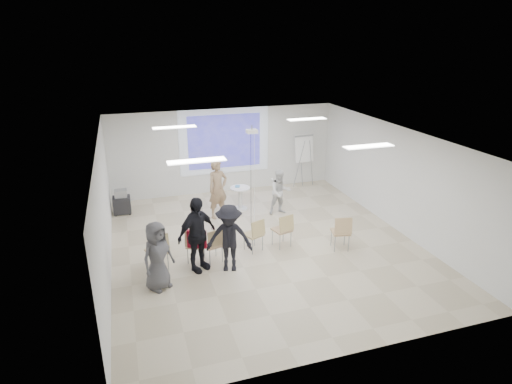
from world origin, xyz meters
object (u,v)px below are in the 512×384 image
object	(u,v)px
av_cart	(122,203)
chair_right_far	(342,230)
chair_far_left	(158,249)
flipchart_easel	(304,149)
pedestal_table	(240,197)
audience_left	(197,229)
chair_left_mid	(195,243)
player_left	(218,185)
audience_mid	(229,234)
chair_right_inner	(284,228)
audience_outer	(157,252)
player_right	(280,190)
laptop	(212,243)
chair_left_inner	(214,243)
chair_center	(255,233)

from	to	relation	value
av_cart	chair_right_far	bearing A→B (deg)	-36.46
av_cart	chair_far_left	bearing A→B (deg)	-77.15
flipchart_easel	pedestal_table	bearing A→B (deg)	-156.69
audience_left	flipchart_easel	xyz separation A→B (m)	(4.85, 4.84, 0.37)
chair_left_mid	flipchart_easel	size ratio (longest dim) A/B	0.46
player_left	audience_mid	bearing A→B (deg)	-119.89
chair_left_mid	av_cart	distance (m)	4.17
chair_right_inner	flipchart_easel	world-z (taller)	flipchart_easel
chair_far_left	audience_outer	size ratio (longest dim) A/B	0.56
pedestal_table	av_cart	xyz separation A→B (m)	(-3.68, 0.81, -0.07)
player_right	audience_outer	bearing A→B (deg)	-142.72
audience_left	audience_outer	distance (m)	1.13
pedestal_table	laptop	xyz separation A→B (m)	(-1.56, -3.04, 0.06)
pedestal_table	chair_left_inner	distance (m)	3.50
chair_far_left	chair_right_far	size ratio (longest dim) A/B	1.03
chair_left_mid	chair_center	distance (m)	1.61
laptop	audience_left	distance (m)	0.78
chair_right_inner	laptop	distance (m)	1.98
audience_outer	chair_left_inner	bearing A→B (deg)	-8.05
player_right	chair_right_far	distance (m)	2.89
player_left	av_cart	distance (m)	3.18
chair_left_inner	flipchart_easel	world-z (taller)	flipchart_easel
flipchart_easel	av_cart	bearing A→B (deg)	-178.29
audience_outer	laptop	bearing A→B (deg)	-4.68
chair_left_inner	audience_left	xyz separation A→B (m)	(-0.44, -0.21, 0.53)
player_right	av_cart	size ratio (longest dim) A/B	2.00
chair_far_left	chair_left_inner	world-z (taller)	chair_far_left
audience_left	chair_center	bearing A→B (deg)	-13.71
chair_far_left	audience_mid	bearing A→B (deg)	-30.71
chair_right_inner	flipchart_easel	xyz separation A→B (m)	(2.46, 4.37, 0.88)
audience_mid	flipchart_easel	world-z (taller)	flipchart_easel
chair_left_inner	laptop	world-z (taller)	chair_left_inner
chair_right_far	audience_outer	xyz separation A→B (m)	(-4.76, -0.37, 0.32)
av_cart	audience_left	bearing A→B (deg)	-66.05
chair_left_mid	audience_mid	distance (m)	1.03
chair_right_far	av_cart	size ratio (longest dim) A/B	1.22
audience_outer	flipchart_easel	world-z (taller)	flipchart_easel
chair_right_inner	laptop	xyz separation A→B (m)	(-1.97, -0.16, -0.07)
player_right	chair_right_inner	distance (m)	2.31
chair_center	laptop	distance (m)	1.19
chair_left_mid	chair_right_inner	size ratio (longest dim) A/B	0.95
pedestal_table	player_left	distance (m)	1.08
chair_center	audience_mid	distance (m)	1.19
laptop	player_right	bearing A→B (deg)	-154.17
chair_left_inner	pedestal_table	bearing A→B (deg)	48.53
player_right	chair_right_far	xyz separation A→B (m)	(0.67, -2.80, -0.22)
player_right	audience_mid	world-z (taller)	audience_mid
player_right	chair_left_inner	world-z (taller)	player_right
chair_left_inner	audience_left	size ratio (longest dim) A/B	0.43
chair_left_mid	chair_center	world-z (taller)	chair_center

